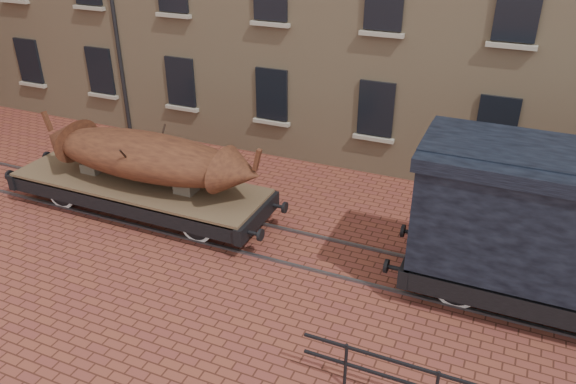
% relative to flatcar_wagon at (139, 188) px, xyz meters
% --- Properties ---
extents(ground, '(90.00, 90.00, 0.00)m').
position_rel_flatcar_wagon_xyz_m(ground, '(4.27, 0.00, -0.78)').
color(ground, brown).
extents(rail_track, '(30.00, 1.52, 0.06)m').
position_rel_flatcar_wagon_xyz_m(rail_track, '(4.27, 0.00, -0.75)').
color(rail_track, '#59595E').
rests_on(rail_track, ground).
extents(flatcar_wagon, '(8.26, 2.24, 1.25)m').
position_rel_flatcar_wagon_xyz_m(flatcar_wagon, '(0.00, 0.00, 0.00)').
color(flatcar_wagon, brown).
rests_on(flatcar_wagon, ground).
extents(iron_boat, '(6.84, 1.99, 1.63)m').
position_rel_flatcar_wagon_xyz_m(iron_boat, '(0.37, -0.00, 1.03)').
color(iron_boat, brown).
rests_on(iron_boat, flatcar_wagon).
extents(goods_van, '(6.98, 2.54, 3.61)m').
position_rel_flatcar_wagon_xyz_m(goods_van, '(10.67, 0.00, 1.48)').
color(goods_van, black).
rests_on(goods_van, ground).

